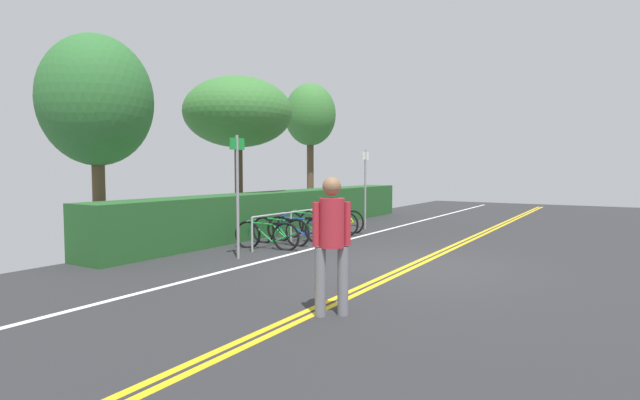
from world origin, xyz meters
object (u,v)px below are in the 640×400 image
(bike_rack, at_px, (307,217))
(tree_near_left, at_px, (96,101))
(pedestrian, at_px, (332,236))
(bicycle_5, at_px, (338,221))
(bicycle_2, at_px, (299,229))
(bicycle_4, at_px, (328,223))
(sign_post_far, at_px, (365,182))
(tree_mid, at_px, (238,113))
(bicycle_1, at_px, (280,231))
(tree_far_right, at_px, (310,116))
(sign_post_near, at_px, (238,186))
(bicycle_0, at_px, (267,235))
(bicycle_3, at_px, (309,224))

(bike_rack, relative_size, tree_near_left, 0.95)
(bike_rack, xyz_separation_m, pedestrian, (-5.41, -3.93, 0.42))
(bicycle_5, bearing_deg, bicycle_2, -177.24)
(bicycle_4, distance_m, bicycle_5, 0.70)
(bicycle_4, bearing_deg, bike_rack, -178.20)
(bicycle_5, bearing_deg, bicycle_4, -173.39)
(pedestrian, xyz_separation_m, sign_post_far, (8.29, 3.68, 0.45))
(sign_post_far, bearing_deg, tree_mid, 131.77)
(bicycle_5, xyz_separation_m, pedestrian, (-7.24, -4.05, 0.68))
(bicycle_2, height_order, tree_near_left, tree_near_left)
(bike_rack, xyz_separation_m, tree_mid, (0.30, 2.63, 2.92))
(bicycle_1, relative_size, sign_post_far, 0.71)
(bicycle_1, bearing_deg, bicycle_5, -0.00)
(bicycle_2, xyz_separation_m, tree_far_right, (6.00, 3.54, 3.64))
(bike_rack, xyz_separation_m, bicycle_2, (-0.40, 0.01, -0.27))
(tree_near_left, bearing_deg, sign_post_far, -24.60)
(pedestrian, bearing_deg, bicycle_4, 31.24)
(bike_rack, bearing_deg, sign_post_far, -5.09)
(sign_post_near, bearing_deg, tree_mid, 41.04)
(sign_post_near, height_order, tree_mid, tree_mid)
(bike_rack, height_order, bicycle_5, bike_rack)
(bike_rack, bearing_deg, tree_mid, 83.46)
(bicycle_5, bearing_deg, bicycle_0, -177.59)
(tree_far_right, bearing_deg, bike_rack, -147.66)
(bicycle_4, distance_m, tree_mid, 4.18)
(tree_near_left, bearing_deg, bicycle_0, -52.40)
(tree_near_left, bearing_deg, tree_far_right, 3.76)
(bicycle_5, height_order, tree_far_right, tree_far_right)
(bike_rack, height_order, tree_near_left, tree_near_left)
(pedestrian, height_order, tree_mid, tree_mid)
(tree_near_left, xyz_separation_m, tree_mid, (4.35, -0.28, 0.16))
(bike_rack, bearing_deg, bicycle_2, 178.69)
(bicycle_5, bearing_deg, bicycle_3, 178.98)
(bicycle_0, xyz_separation_m, bicycle_3, (2.07, 0.18, 0.04))
(bicycle_1, distance_m, bicycle_2, 0.66)
(bicycle_0, height_order, bicycle_1, bicycle_1)
(bicycle_4, height_order, sign_post_near, sign_post_near)
(bicycle_1, relative_size, tree_near_left, 0.36)
(tree_mid, bearing_deg, sign_post_near, -138.96)
(sign_post_near, distance_m, sign_post_far, 5.93)
(bike_rack, distance_m, bicycle_3, 0.40)
(bicycle_2, bearing_deg, bicycle_1, 170.63)
(bicycle_5, bearing_deg, sign_post_far, -19.42)
(pedestrian, xyz_separation_m, tree_mid, (5.72, 6.56, 2.50))
(bicycle_2, bearing_deg, bicycle_4, 0.99)
(bicycle_1, height_order, tree_near_left, tree_near_left)
(bicycle_5, height_order, tree_mid, tree_mid)
(bike_rack, bearing_deg, sign_post_near, -174.58)
(bicycle_0, xyz_separation_m, bicycle_4, (2.90, 0.07, 0.01))
(bike_rack, relative_size, bicycle_0, 2.77)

